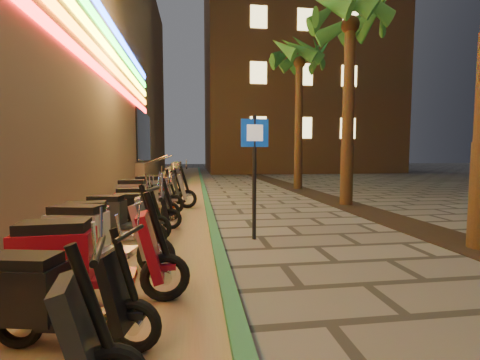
{
  "coord_description": "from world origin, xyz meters",
  "views": [
    {
      "loc": [
        -1.26,
        -2.82,
        1.61
      ],
      "look_at": [
        -0.53,
        2.48,
        1.2
      ],
      "focal_mm": 24.0,
      "sensor_mm": 36.0,
      "label": 1
    }
  ],
  "objects": [
    {
      "name": "scooter_13",
      "position": [
        -2.59,
        7.75,
        0.52
      ],
      "size": [
        1.71,
        0.7,
        1.2
      ],
      "rotation": [
        0.0,
        0.0,
        0.15
      ],
      "color": "black",
      "rests_on": "ground"
    },
    {
      "name": "scooter_8",
      "position": [
        -2.71,
        3.41,
        0.49
      ],
      "size": [
        1.59,
        0.68,
        1.12
      ],
      "rotation": [
        0.0,
        0.0,
        -0.17
      ],
      "color": "black",
      "rests_on": "ground"
    },
    {
      "name": "apartment_block",
      "position": [
        9.0,
        32.0,
        12.5
      ],
      "size": [
        18.0,
        16.06,
        25.0
      ],
      "color": "brown",
      "rests_on": "ground"
    },
    {
      "name": "scooter_6",
      "position": [
        -2.6,
        1.67,
        0.53
      ],
      "size": [
        1.73,
        0.8,
        1.22
      ],
      "rotation": [
        0.0,
        0.0,
        -0.21
      ],
      "color": "black",
      "rests_on": "ground"
    },
    {
      "name": "pedestrian_sign",
      "position": [
        -0.16,
        3.15,
        1.53
      ],
      "size": [
        0.52,
        0.09,
        2.36
      ],
      "rotation": [
        0.0,
        0.0,
        0.01
      ],
      "color": "black",
      "rests_on": "ground"
    },
    {
      "name": "scooter_9",
      "position": [
        -2.5,
        4.27,
        0.45
      ],
      "size": [
        1.47,
        0.51,
        1.03
      ],
      "rotation": [
        0.0,
        0.0,
        -0.06
      ],
      "color": "black",
      "rests_on": "ground"
    },
    {
      "name": "palm_d",
      "position": [
        3.6,
        12.0,
        5.94
      ],
      "size": [
        2.97,
        3.02,
        7.16
      ],
      "color": "#472D19",
      "rests_on": "ground"
    },
    {
      "name": "scooter_7",
      "position": [
        -2.76,
        2.53,
        0.49
      ],
      "size": [
        1.62,
        0.64,
        1.14
      ],
      "rotation": [
        0.0,
        0.0,
        0.13
      ],
      "color": "black",
      "rests_on": "ground"
    },
    {
      "name": "scooter_5",
      "position": [
        -2.43,
        0.63,
        0.53
      ],
      "size": [
        1.74,
        0.61,
        1.23
      ],
      "rotation": [
        0.0,
        0.0,
        0.07
      ],
      "color": "black",
      "rests_on": "ground"
    },
    {
      "name": "scooter_4",
      "position": [
        -2.45,
        -0.09,
        0.45
      ],
      "size": [
        1.48,
        0.67,
        1.04
      ],
      "rotation": [
        0.0,
        0.0,
        -0.2
      ],
      "color": "black",
      "rests_on": "ground"
    },
    {
      "name": "scooter_10",
      "position": [
        -2.61,
        5.13,
        0.47
      ],
      "size": [
        1.51,
        0.53,
        1.07
      ],
      "rotation": [
        0.0,
        0.0,
        0.0
      ],
      "color": "black",
      "rests_on": "ground"
    },
    {
      "name": "palm_c",
      "position": [
        3.6,
        7.0,
        5.73
      ],
      "size": [
        2.97,
        3.02,
        6.91
      ],
      "color": "#472D19",
      "rests_on": "ground"
    },
    {
      "name": "green_curb",
      "position": [
        -0.9,
        10.0,
        0.05
      ],
      "size": [
        0.18,
        60.0,
        0.1
      ],
      "primitive_type": "cube",
      "color": "#24603E",
      "rests_on": "ground"
    },
    {
      "name": "scooter_12",
      "position": [
        -2.39,
        6.97,
        0.56
      ],
      "size": [
        1.84,
        0.64,
        1.3
      ],
      "rotation": [
        0.0,
        0.0,
        0.06
      ],
      "color": "black",
      "rests_on": "ground"
    },
    {
      "name": "planting_strip",
      "position": [
        3.6,
        5.0,
        0.01
      ],
      "size": [
        1.2,
        40.0,
        0.02
      ],
      "primitive_type": "cube",
      "color": "black",
      "rests_on": "ground"
    },
    {
      "name": "parking_strip",
      "position": [
        -2.6,
        10.0,
        0.01
      ],
      "size": [
        3.4,
        60.0,
        0.01
      ],
      "primitive_type": "cube",
      "color": "#8C7251",
      "rests_on": "ground"
    },
    {
      "name": "scooter_11",
      "position": [
        -2.7,
        6.09,
        0.54
      ],
      "size": [
        1.77,
        0.62,
        1.25
      ],
      "rotation": [
        0.0,
        0.0,
        -0.06
      ],
      "color": "black",
      "rests_on": "ground"
    },
    {
      "name": "ground",
      "position": [
        0.0,
        0.0,
        0.0
      ],
      "size": [
        120.0,
        120.0,
        0.0
      ],
      "primitive_type": "plane",
      "color": "#474442",
      "rests_on": "ground"
    }
  ]
}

